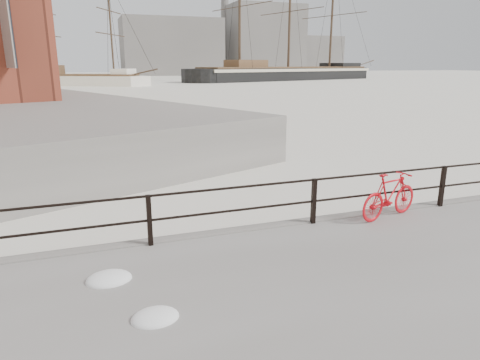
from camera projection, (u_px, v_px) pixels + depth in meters
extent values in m
plane|color=white|center=(433.00, 217.00, 10.68)|extent=(400.00, 400.00, 0.00)
imported|color=red|center=(390.00, 195.00, 9.52)|extent=(1.76, 0.68, 1.05)
ellipsoid|color=white|center=(108.00, 273.00, 6.84)|extent=(0.73, 0.57, 0.26)
ellipsoid|color=white|center=(155.00, 311.00, 5.80)|extent=(0.66, 0.52, 0.24)
cube|color=gray|center=(171.00, 47.00, 142.11)|extent=(32.00, 18.00, 18.00)
cube|color=gray|center=(263.00, 40.00, 157.11)|extent=(26.00, 20.00, 24.00)
cube|color=gray|center=(311.00, 55.00, 170.36)|extent=(20.00, 16.00, 14.00)
cylinder|color=gray|center=(225.00, 12.00, 154.85)|extent=(2.80, 2.80, 44.00)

